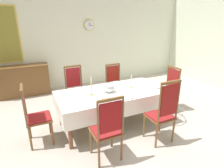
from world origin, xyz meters
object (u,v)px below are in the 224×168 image
Objects in this scene: chair_north_b at (115,83)px; candlestick_west at (91,88)px; dining_table at (112,95)px; spoon_primary at (134,96)px; mounted_clock at (89,25)px; bowl_near_left at (130,97)px; chair_north_a at (75,89)px; chair_head_east at (168,88)px; chair_head_west at (34,115)px; sideboard at (24,81)px; chair_south_a at (107,128)px; candlestick_east at (131,83)px; spoon_secondary at (121,83)px; soup_tureen at (109,87)px; chair_south_b at (163,112)px; bowl_near_right at (117,83)px.

chair_north_b is 2.91× the size of candlestick_west.
spoon_primary reaches higher than dining_table.
mounted_clock is at bearing 71.05° from candlestick_west.
candlestick_west is at bearing 144.40° from bowl_near_left.
chair_north_a is 2.25m from chair_head_east.
chair_head_west is 0.77× the size of sideboard.
chair_south_a reaches higher than sideboard.
candlestick_west reaches higher than dining_table.
candlestick_east is at bearing 43.66° from chair_south_a.
bowl_near_left is at bearing -156.57° from spoon_primary.
chair_north_a is at bearing 136.35° from spoon_secondary.
chair_head_east is (3.02, 0.00, -0.00)m from chair_head_west.
chair_south_a is 6.33× the size of spoon_primary.
mounted_clock is at bearing 77.91° from soup_tureen.
candlestick_east reaches higher than soup_tureen.
spoon_primary is at bearing 120.88° from chair_north_a.
dining_table is 1.08m from chair_south_b.
soup_tureen reaches higher than dining_table.
mounted_clock is (0.24, 2.47, 1.21)m from bowl_near_right.
chair_north_b is 3.04× the size of mounted_clock.
candlestick_east is 0.46m from spoon_primary.
chair_north_b is 0.97× the size of chair_head_east.
bowl_near_left is at bearing -70.01° from dining_table.
bowl_near_right is 0.78m from spoon_primary.
chair_north_b is 0.65m from bowl_near_right.
candlestick_east is at bearing 90.00° from chair_head_west.
chair_head_west is (-0.97, 0.94, -0.00)m from chair_south_a.
chair_south_a is at bearing -116.01° from soup_tureen.
spoon_primary is at bearing -94.62° from mounted_clock.
mounted_clock reaches higher than chair_south_a.
chair_head_west reaches higher than chair_head_east.
chair_south_a is at bearing -139.42° from spoon_secondary.
candlestick_west is 1.15× the size of candlestick_east.
spoon_primary is at bearing -91.74° from bowl_near_right.
dining_table is 3.17m from mounted_clock.
chair_north_a reaches higher than chair_head_west.
mounted_clock is at bearing 19.05° from chair_head_east.
soup_tureen is 1.70× the size of bowl_near_left.
candlestick_west reaches higher than bowl_near_right.
chair_head_east is (2.05, 0.94, -0.01)m from chair_south_a.
chair_head_west is 2.60m from sideboard.
chair_south_b is at bearing -90.05° from mounted_clock.
chair_head_west reaches higher than spoon_primary.
mounted_clock reaches higher than chair_south_b.
chair_south_b reaches higher than soup_tureen.
chair_south_b reaches higher than spoon_secondary.
mounted_clock is at bearing 79.45° from dining_table.
mounted_clock reaches higher than chair_head_east.
chair_south_b is 0.65m from bowl_near_left.
chair_north_b reaches higher than bowl_near_right.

